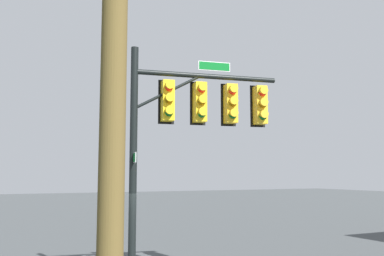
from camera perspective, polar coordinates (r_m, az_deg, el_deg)
signal_pole_assembly at (r=11.66m, az=0.49°, el=1.41°), size 4.22×1.43×6.38m
utility_pole at (r=4.47m, az=-10.36°, el=11.62°), size 1.79×0.46×8.40m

